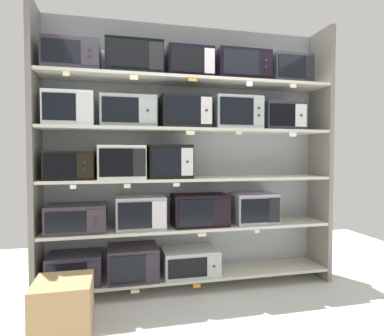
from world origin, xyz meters
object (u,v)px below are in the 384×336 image
(microwave_1, at_px, (133,262))
(microwave_17, at_px, (189,64))
(microwave_18, at_px, (240,68))
(microwave_16, at_px, (134,60))
(microwave_5, at_px, (200,210))
(microwave_0, at_px, (75,268))
(microwave_11, at_px, (128,112))
(microwave_14, at_px, (280,117))
(shipping_carton, at_px, (63,310))
(microwave_15, at_px, (72,58))
(microwave_2, at_px, (190,261))
(microwave_10, at_px, (70,110))
(microwave_4, at_px, (141,212))
(microwave_6, at_px, (253,208))
(microwave_3, at_px, (77,218))
(microwave_19, at_px, (287,71))
(microwave_12, at_px, (184,113))
(microwave_9, at_px, (169,161))
(microwave_7, at_px, (71,165))
(microwave_8, at_px, (122,162))
(microwave_13, at_px, (235,114))

(microwave_1, distance_m, microwave_17, 2.11)
(microwave_18, bearing_deg, microwave_16, 179.99)
(microwave_5, bearing_deg, microwave_17, -179.96)
(microwave_0, xyz_separation_m, microwave_11, (0.52, 0.00, 1.54))
(microwave_14, xyz_separation_m, microwave_18, (-0.47, -0.00, 0.51))
(microwave_0, relative_size, shipping_carton, 1.11)
(microwave_0, xyz_separation_m, microwave_17, (1.14, -0.00, 2.05))
(microwave_15, distance_m, microwave_18, 1.71)
(microwave_1, bearing_deg, microwave_11, 179.66)
(microwave_2, relative_size, microwave_10, 1.28)
(microwave_1, height_order, shipping_carton, microwave_1)
(microwave_4, relative_size, microwave_6, 1.06)
(microwave_3, distance_m, microwave_19, 2.72)
(microwave_10, bearing_deg, microwave_0, -0.09)
(microwave_12, distance_m, microwave_18, 0.79)
(microwave_5, relative_size, microwave_10, 1.28)
(microwave_9, xyz_separation_m, microwave_14, (1.24, 0.00, 0.49))
(microwave_5, xyz_separation_m, microwave_15, (-1.26, 0.00, 1.51))
(microwave_6, relative_size, microwave_9, 1.07)
(microwave_7, distance_m, microwave_9, 0.96)
(microwave_1, height_order, microwave_2, microwave_1)
(microwave_14, bearing_deg, microwave_2, 179.99)
(microwave_3, xyz_separation_m, microwave_7, (-0.05, -0.00, 0.51))
(microwave_5, relative_size, shipping_carton, 1.27)
(microwave_3, xyz_separation_m, microwave_11, (0.50, -0.00, 1.04))
(microwave_15, bearing_deg, microwave_8, -0.04)
(microwave_16, height_order, microwave_17, microwave_16)
(microwave_6, xyz_separation_m, microwave_8, (-1.41, -0.00, 0.51))
(microwave_14, height_order, shipping_carton, microwave_14)
(microwave_2, bearing_deg, microwave_13, -0.05)
(microwave_17, bearing_deg, microwave_10, 179.99)
(microwave_13, bearing_deg, microwave_6, 0.05)
(microwave_4, distance_m, microwave_14, 1.84)
(microwave_3, relative_size, microwave_4, 1.14)
(microwave_7, bearing_deg, microwave_15, 0.79)
(microwave_11, bearing_deg, microwave_18, -0.01)
(microwave_10, distance_m, microwave_14, 2.20)
(microwave_16, bearing_deg, microwave_19, -0.01)
(microwave_12, bearing_deg, microwave_19, -0.00)
(microwave_3, xyz_separation_m, microwave_15, (-0.02, 0.00, 1.54))
(microwave_3, xyz_separation_m, microwave_16, (0.56, -0.00, 1.56))
(microwave_8, bearing_deg, microwave_1, -0.03)
(microwave_4, bearing_deg, microwave_3, 179.98)
(microwave_12, xyz_separation_m, microwave_18, (0.61, -0.00, 0.50))
(microwave_13, bearing_deg, microwave_7, 180.00)
(microwave_2, relative_size, microwave_4, 1.17)
(shipping_carton, bearing_deg, microwave_13, 23.81)
(microwave_14, distance_m, microwave_17, 1.15)
(microwave_0, xyz_separation_m, microwave_9, (0.93, -0.00, 1.04))
(microwave_2, height_order, microwave_19, microwave_19)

